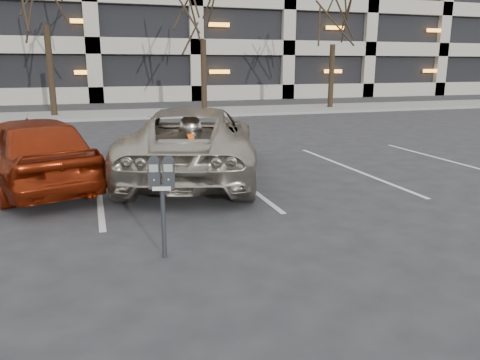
# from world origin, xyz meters

# --- Properties ---
(ground) EXTENTS (140.00, 140.00, 0.00)m
(ground) POSITION_xyz_m (0.00, 0.00, 0.00)
(ground) COLOR #28282B
(ground) RESTS_ON ground
(sidewalk) EXTENTS (80.00, 4.00, 0.12)m
(sidewalk) POSITION_xyz_m (0.00, 16.00, 0.06)
(sidewalk) COLOR gray
(sidewalk) RESTS_ON ground
(stall_lines) EXTENTS (16.90, 5.20, 0.00)m
(stall_lines) POSITION_xyz_m (-1.40, 2.30, 0.01)
(stall_lines) COLOR silver
(stall_lines) RESTS_ON ground
(tree_d) EXTENTS (3.32, 3.32, 7.54)m
(tree_d) POSITION_xyz_m (11.00, 16.00, 5.45)
(tree_d) COLOR black
(tree_d) RESTS_ON ground
(parking_meter) EXTENTS (0.34, 0.19, 1.25)m
(parking_meter) POSITION_xyz_m (-0.69, -1.46, 0.96)
(parking_meter) COLOR black
(parking_meter) RESTS_ON ground
(suv_silver) EXTENTS (3.95, 5.89, 1.51)m
(suv_silver) POSITION_xyz_m (0.57, 2.69, 0.75)
(suv_silver) COLOR #AFA495
(suv_silver) RESTS_ON ground
(car_red) EXTENTS (2.93, 4.56, 1.44)m
(car_red) POSITION_xyz_m (-2.56, 2.71, 0.72)
(car_red) COLOR maroon
(car_red) RESTS_ON ground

